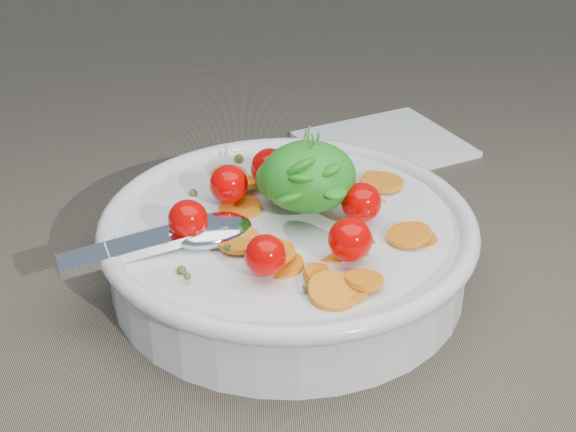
{
  "coord_description": "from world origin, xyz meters",
  "views": [
    {
      "loc": [
        -0.05,
        -0.47,
        0.33
      ],
      "look_at": [
        -0.02,
        0.0,
        0.05
      ],
      "focal_mm": 50.0,
      "sensor_mm": 36.0,
      "label": 1
    }
  ],
  "objects": [
    {
      "name": "napkin",
      "position": [
        0.08,
        0.22,
        0.0
      ],
      "size": [
        0.18,
        0.17,
        0.01
      ],
      "primitive_type": "cube",
      "rotation": [
        0.0,
        0.0,
        0.42
      ],
      "color": "white",
      "rests_on": "ground"
    },
    {
      "name": "ground",
      "position": [
        0.0,
        0.0,
        0.0
      ],
      "size": [
        6.0,
        6.0,
        0.0
      ],
      "primitive_type": "plane",
      "color": "#6E614E",
      "rests_on": "ground"
    },
    {
      "name": "bowl",
      "position": [
        -0.02,
        0.01,
        0.03
      ],
      "size": [
        0.28,
        0.26,
        0.11
      ],
      "color": "silver",
      "rests_on": "ground"
    }
  ]
}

